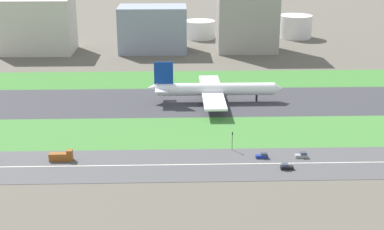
{
  "coord_description": "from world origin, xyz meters",
  "views": [
    {
      "loc": [
        1.83,
        -248.59,
        79.56
      ],
      "look_at": [
        8.47,
        -36.5,
        6.0
      ],
      "focal_mm": 50.75,
      "sensor_mm": 36.0,
      "label": 1
    }
  ],
  "objects": [
    {
      "name": "fuel_tank_east",
      "position": [
        92.96,
        159.0,
        8.46
      ],
      "size": [
        24.83,
        24.83,
        16.92
      ],
      "primitive_type": "cylinder",
      "color": "silver",
      "rests_on": "ground_plane"
    },
    {
      "name": "terminal_building",
      "position": [
        -90.0,
        114.0,
        17.88
      ],
      "size": [
        47.8,
        31.21,
        35.76
      ],
      "primitive_type": "cube",
      "color": "beige",
      "rests_on": "ground_plane"
    },
    {
      "name": "ground_plane",
      "position": [
        0.0,
        0.0,
        0.0
      ],
      "size": [
        800.0,
        800.0,
        0.0
      ],
      "primitive_type": "plane",
      "color": "#5B564C"
    },
    {
      "name": "fuel_tank_centre",
      "position": [
        56.08,
        159.0,
        7.01
      ],
      "size": [
        24.89,
        24.89,
        14.02
      ],
      "primitive_type": "cylinder",
      "color": "silver",
      "rests_on": "ground_plane"
    },
    {
      "name": "truck_0",
      "position": [
        -39.42,
        -68.0,
        1.67
      ],
      "size": [
        8.4,
        2.5,
        4.0
      ],
      "color": "brown",
      "rests_on": "highway"
    },
    {
      "name": "hangar_building",
      "position": [
        -13.15,
        114.0,
        15.13
      ],
      "size": [
        45.01,
        28.57,
        30.25
      ],
      "primitive_type": "cube",
      "color": "gray",
      "rests_on": "ground_plane"
    },
    {
      "name": "car_3",
      "position": [
        47.57,
        -68.0,
        0.92
      ],
      "size": [
        4.4,
        1.8,
        2.0
      ],
      "color": "#99999E",
      "rests_on": "highway"
    },
    {
      "name": "traffic_light",
      "position": [
        22.87,
        -60.01,
        4.29
      ],
      "size": [
        0.36,
        0.5,
        7.2
      ],
      "color": "#4C4C51",
      "rests_on": "highway"
    },
    {
      "name": "grass_median_north",
      "position": [
        0.0,
        41.0,
        0.05
      ],
      "size": [
        280.0,
        36.0,
        0.1
      ],
      "primitive_type": "cube",
      "color": "#3D7A33",
      "rests_on": "ground_plane"
    },
    {
      "name": "car_2",
      "position": [
        39.95,
        -78.0,
        0.92
      ],
      "size": [
        4.4,
        1.8,
        2.0
      ],
      "rotation": [
        0.0,
        0.0,
        3.14
      ],
      "color": "black",
      "rests_on": "highway"
    },
    {
      "name": "car_4",
      "position": [
        33.12,
        -68.0,
        0.92
      ],
      "size": [
        4.4,
        1.8,
        2.0
      ],
      "color": "navy",
      "rests_on": "highway"
    },
    {
      "name": "office_tower",
      "position": [
        50.1,
        114.0,
        25.86
      ],
      "size": [
        39.72,
        28.05,
        51.73
      ],
      "primitive_type": "cube",
      "color": "#9E998E",
      "rests_on": "ground_plane"
    },
    {
      "name": "airliner",
      "position": [
        19.49,
        0.0,
        6.23
      ],
      "size": [
        65.0,
        56.0,
        19.7
      ],
      "color": "white",
      "rests_on": "runway"
    },
    {
      "name": "highway_centerline",
      "position": [
        0.0,
        -73.0,
        0.11
      ],
      "size": [
        266.0,
        0.5,
        0.01
      ],
      "primitive_type": "cube",
      "color": "silver",
      "rests_on": "highway"
    },
    {
      "name": "grass_median_south",
      "position": [
        0.0,
        -41.0,
        0.05
      ],
      "size": [
        280.0,
        36.0,
        0.1
      ],
      "primitive_type": "cube",
      "color": "#427F38",
      "rests_on": "ground_plane"
    },
    {
      "name": "highway",
      "position": [
        0.0,
        -73.0,
        0.05
      ],
      "size": [
        280.0,
        28.0,
        0.1
      ],
      "primitive_type": "cube",
      "color": "#4C4C4F",
      "rests_on": "ground_plane"
    },
    {
      "name": "fuel_tank_west",
      "position": [
        20.35,
        159.0,
        6.62
      ],
      "size": [
        23.1,
        23.1,
        13.24
      ],
      "primitive_type": "cylinder",
      "color": "silver",
      "rests_on": "ground_plane"
    },
    {
      "name": "runway",
      "position": [
        0.0,
        0.0,
        0.05
      ],
      "size": [
        280.0,
        46.0,
        0.1
      ],
      "primitive_type": "cube",
      "color": "#38383D",
      "rests_on": "ground_plane"
    }
  ]
}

